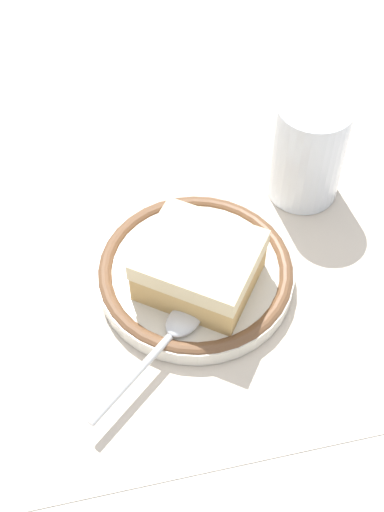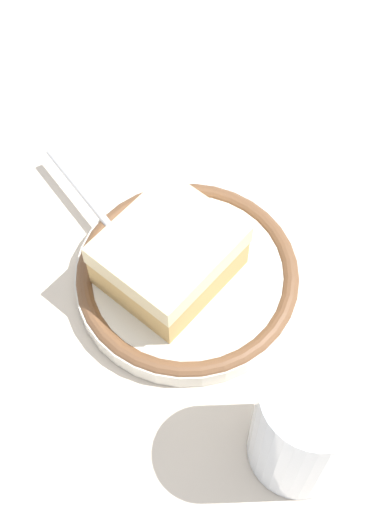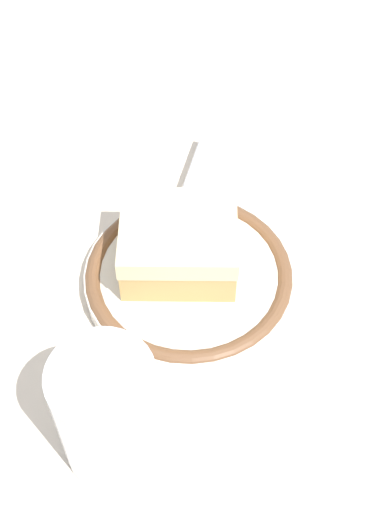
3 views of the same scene
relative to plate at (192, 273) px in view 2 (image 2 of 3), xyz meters
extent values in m
plane|color=#B7B2A8|center=(0.00, -0.02, -0.01)|extent=(2.40, 2.40, 0.00)
cube|color=beige|center=(0.00, -0.02, -0.01)|extent=(0.48, 0.39, 0.00)
cylinder|color=silver|center=(0.00, 0.00, 0.00)|extent=(0.17, 0.17, 0.02)
torus|color=brown|center=(0.00, 0.00, 0.00)|extent=(0.17, 0.17, 0.01)
cube|color=tan|center=(0.00, 0.01, 0.02)|extent=(0.12, 0.12, 0.03)
cube|color=beige|center=(0.00, 0.01, 0.04)|extent=(0.12, 0.12, 0.02)
ellipsoid|color=silver|center=(0.02, 0.05, 0.01)|extent=(0.05, 0.04, 0.01)
cylinder|color=silver|center=(0.07, 0.09, 0.01)|extent=(0.08, 0.07, 0.01)
cylinder|color=silver|center=(-0.13, -0.08, 0.04)|extent=(0.07, 0.07, 0.10)
cylinder|color=#B7722D|center=(-0.13, -0.08, 0.02)|extent=(0.06, 0.06, 0.07)
camera|label=1|loc=(0.08, 0.35, 0.50)|focal=49.13mm
camera|label=2|loc=(-0.29, -0.02, 0.49)|focal=51.92mm
camera|label=3|loc=(-0.20, -0.28, 0.47)|focal=49.51mm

